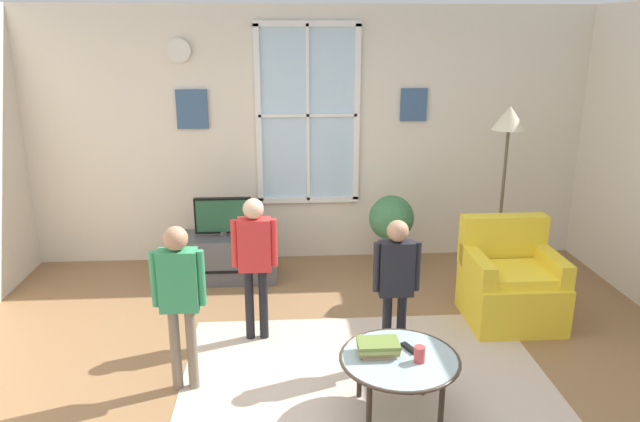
# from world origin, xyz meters

# --- Properties ---
(ground_plane) EXTENTS (6.52, 5.88, 0.02)m
(ground_plane) POSITION_xyz_m (0.00, 0.00, -0.01)
(ground_plane) COLOR olive
(back_wall) EXTENTS (5.92, 0.17, 2.70)m
(back_wall) POSITION_xyz_m (-0.00, 2.70, 1.36)
(back_wall) COLOR beige
(back_wall) RESTS_ON ground_plane
(area_rug) EXTENTS (2.66, 1.93, 0.01)m
(area_rug) POSITION_xyz_m (0.28, 0.14, 0.00)
(area_rug) COLOR #C6B29E
(area_rug) RESTS_ON ground_plane
(tv_stand) EXTENTS (1.05, 0.46, 0.47)m
(tv_stand) POSITION_xyz_m (-0.90, 2.06, 0.23)
(tv_stand) COLOR #4C4C51
(tv_stand) RESTS_ON ground_plane
(television) EXTENTS (0.56, 0.08, 0.39)m
(television) POSITION_xyz_m (-0.90, 2.06, 0.67)
(television) COLOR #4C4C4C
(television) RESTS_ON tv_stand
(armchair) EXTENTS (0.76, 0.74, 0.87)m
(armchair) POSITION_xyz_m (1.65, 1.01, 0.33)
(armchair) COLOR yellow
(armchair) RESTS_ON ground_plane
(coffee_table) EXTENTS (0.78, 0.78, 0.44)m
(coffee_table) POSITION_xyz_m (0.42, -0.29, 0.41)
(coffee_table) COLOR #99B2B7
(coffee_table) RESTS_ON ground_plane
(book_stack) EXTENTS (0.27, 0.18, 0.09)m
(book_stack) POSITION_xyz_m (0.29, -0.24, 0.48)
(book_stack) COLOR #A2816D
(book_stack) RESTS_ON coffee_table
(cup) EXTENTS (0.07, 0.07, 0.10)m
(cup) POSITION_xyz_m (0.54, -0.34, 0.48)
(cup) COLOR #BF3F3F
(cup) RESTS_ON coffee_table
(remote_near_books) EXTENTS (0.10, 0.14, 0.02)m
(remote_near_books) POSITION_xyz_m (0.50, -0.20, 0.44)
(remote_near_books) COLOR black
(remote_near_books) RESTS_ON coffee_table
(person_black_shirt) EXTENTS (0.35, 0.16, 1.15)m
(person_black_shirt) POSITION_xyz_m (0.51, 0.33, 0.72)
(person_black_shirt) COLOR black
(person_black_shirt) RESTS_ON ground_plane
(person_red_shirt) EXTENTS (0.36, 0.16, 1.19)m
(person_red_shirt) POSITION_xyz_m (-0.53, 0.81, 0.75)
(person_red_shirt) COLOR black
(person_red_shirt) RESTS_ON ground_plane
(person_green_shirt) EXTENTS (0.36, 0.16, 1.20)m
(person_green_shirt) POSITION_xyz_m (-1.01, 0.13, 0.76)
(person_green_shirt) COLOR #726656
(person_green_shirt) RESTS_ON ground_plane
(potted_plant_by_window) EXTENTS (0.46, 0.46, 0.83)m
(potted_plant_by_window) POSITION_xyz_m (0.80, 2.12, 0.56)
(potted_plant_by_window) COLOR #9E6B4C
(potted_plant_by_window) RESTS_ON ground_plane
(floor_lamp) EXTENTS (0.32, 0.32, 1.77)m
(floor_lamp) POSITION_xyz_m (1.82, 1.80, 1.48)
(floor_lamp) COLOR black
(floor_lamp) RESTS_ON ground_plane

